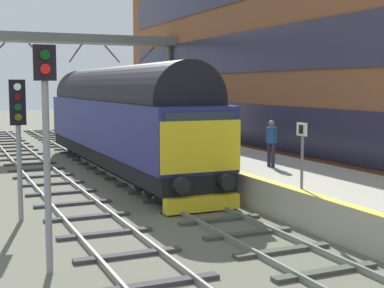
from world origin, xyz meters
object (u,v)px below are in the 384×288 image
(signal_post_mid, at_px, (18,129))
(signal_post_near, at_px, (46,134))
(platform_number_sign, at_px, (302,145))
(waiting_passenger, at_px, (271,139))
(diesel_locomotive, at_px, (119,116))

(signal_post_mid, bearing_deg, signal_post_near, -90.00)
(platform_number_sign, xyz_separation_m, waiting_passenger, (1.48, 3.96, -0.24))
(diesel_locomotive, height_order, signal_post_mid, diesel_locomotive)
(signal_post_near, relative_size, signal_post_mid, 1.16)
(signal_post_mid, xyz_separation_m, platform_number_sign, (7.08, -3.53, -0.40))
(diesel_locomotive, xyz_separation_m, signal_post_mid, (-5.19, -7.72, 0.16))
(signal_post_mid, bearing_deg, platform_number_sign, -26.47)
(signal_post_mid, xyz_separation_m, waiting_passenger, (8.56, 0.43, -0.65))
(platform_number_sign, relative_size, waiting_passenger, 1.12)
(signal_post_near, xyz_separation_m, signal_post_mid, (0.00, 4.83, -0.26))
(signal_post_near, bearing_deg, diesel_locomotive, 67.54)
(diesel_locomotive, height_order, platform_number_sign, diesel_locomotive)
(diesel_locomotive, relative_size, waiting_passenger, 10.91)
(diesel_locomotive, distance_m, signal_post_near, 13.59)
(diesel_locomotive, xyz_separation_m, platform_number_sign, (1.90, -11.25, -0.25))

